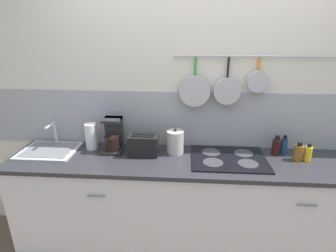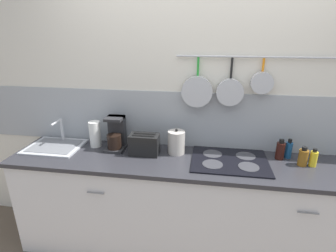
% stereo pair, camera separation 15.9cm
% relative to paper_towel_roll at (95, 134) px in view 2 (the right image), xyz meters
% --- Properties ---
extents(ground_plane, '(12.00, 12.00, 0.00)m').
position_rel_paper_towel_roll_xyz_m(ground_plane, '(0.94, -0.16, -1.02)').
color(ground_plane, brown).
extents(wall_back, '(7.20, 0.15, 2.60)m').
position_rel_paper_towel_roll_xyz_m(wall_back, '(0.94, 0.17, 0.25)').
color(wall_back, silver).
rests_on(wall_back, ground_plane).
extents(cabinet_base, '(3.10, 0.55, 0.87)m').
position_rel_paper_towel_roll_xyz_m(cabinet_base, '(0.94, -0.16, -0.59)').
color(cabinet_base, silver).
rests_on(cabinet_base, ground_plane).
extents(countertop, '(3.14, 0.58, 0.03)m').
position_rel_paper_towel_roll_xyz_m(countertop, '(0.94, -0.16, -0.13)').
color(countertop, '#2D2D33').
rests_on(countertop, cabinet_base).
extents(sink_basin, '(0.47, 0.39, 0.22)m').
position_rel_paper_towel_roll_xyz_m(sink_basin, '(-0.36, -0.08, -0.10)').
color(sink_basin, '#B7BABF').
rests_on(sink_basin, countertop).
extents(paper_towel_roll, '(0.10, 0.10, 0.23)m').
position_rel_paper_towel_roll_xyz_m(paper_towel_roll, '(0.00, 0.00, 0.00)').
color(paper_towel_roll, white).
rests_on(paper_towel_roll, countertop).
extents(coffee_maker, '(0.16, 0.20, 0.30)m').
position_rel_paper_towel_roll_xyz_m(coffee_maker, '(0.20, -0.01, 0.01)').
color(coffee_maker, '#262628').
rests_on(coffee_maker, countertop).
extents(toaster, '(0.26, 0.14, 0.18)m').
position_rel_paper_towel_roll_xyz_m(toaster, '(0.48, -0.09, -0.03)').
color(toaster, black).
rests_on(toaster, countertop).
extents(kettle, '(0.15, 0.15, 0.22)m').
position_rel_paper_towel_roll_xyz_m(kettle, '(0.74, -0.03, -0.02)').
color(kettle, beige).
rests_on(kettle, countertop).
extents(cooktop, '(0.61, 0.47, 0.01)m').
position_rel_paper_towel_roll_xyz_m(cooktop, '(1.19, -0.12, -0.11)').
color(cooktop, black).
rests_on(cooktop, countertop).
extents(bottle_olive_oil, '(0.07, 0.07, 0.17)m').
position_rel_paper_towel_roll_xyz_m(bottle_olive_oil, '(1.60, -0.01, -0.04)').
color(bottle_olive_oil, '#33140F').
rests_on(bottle_olive_oil, countertop).
extents(bottle_vinegar, '(0.05, 0.05, 0.16)m').
position_rel_paper_towel_roll_xyz_m(bottle_vinegar, '(1.67, 0.02, -0.04)').
color(bottle_vinegar, navy).
rests_on(bottle_vinegar, countertop).
extents(bottle_dish_soap, '(0.07, 0.07, 0.16)m').
position_rel_paper_towel_roll_xyz_m(bottle_dish_soap, '(1.74, -0.10, -0.05)').
color(bottle_dish_soap, '#8C5919').
rests_on(bottle_dish_soap, countertop).
extents(bottle_sesame_oil, '(0.06, 0.06, 0.15)m').
position_rel_paper_towel_roll_xyz_m(bottle_sesame_oil, '(1.82, -0.10, -0.05)').
color(bottle_sesame_oil, yellow).
rests_on(bottle_sesame_oil, countertop).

